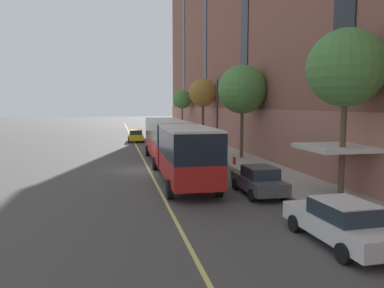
{
  "coord_description": "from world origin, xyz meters",
  "views": [
    {
      "loc": [
        -2.38,
        -27.43,
        4.78
      ],
      "look_at": [
        3.35,
        0.42,
        1.8
      ],
      "focal_mm": 35.0,
      "sensor_mm": 36.0,
      "label": 1
    }
  ],
  "objects_px": {
    "parked_car_red_2": "(182,140)",
    "parked_car_navy_1": "(162,130)",
    "parked_car_white_4": "(341,222)",
    "taxi_cab": "(136,136)",
    "street_tree_far_uptown": "(203,93)",
    "street_lamp": "(218,109)",
    "street_tree_mid_block": "(242,90)",
    "parked_car_silver_5": "(167,133)",
    "street_tree_far_downtown": "(182,99)",
    "street_tree_near_corner": "(346,68)",
    "fire_hydrant": "(234,160)",
    "parked_car_darkgray_0": "(259,180)",
    "city_bus": "(172,142)"
  },
  "relations": [
    {
      "from": "taxi_cab",
      "to": "parked_car_red_2",
      "type": "bearing_deg",
      "value": -52.81
    },
    {
      "from": "street_tree_near_corner",
      "to": "parked_car_navy_1",
      "type": "bearing_deg",
      "value": 94.62
    },
    {
      "from": "parked_car_red_2",
      "to": "street_lamp",
      "type": "distance_m",
      "value": 10.26
    },
    {
      "from": "parked_car_navy_1",
      "to": "parked_car_white_4",
      "type": "xyz_separation_m",
      "value": [
        0.11,
        -48.53,
        0.0
      ]
    },
    {
      "from": "parked_car_white_4",
      "to": "parked_car_silver_5",
      "type": "height_order",
      "value": "same"
    },
    {
      "from": "parked_car_darkgray_0",
      "to": "street_tree_mid_block",
      "type": "height_order",
      "value": "street_tree_mid_block"
    },
    {
      "from": "street_tree_mid_block",
      "to": "city_bus",
      "type": "bearing_deg",
      "value": -147.57
    },
    {
      "from": "street_tree_far_uptown",
      "to": "street_tree_far_downtown",
      "type": "relative_size",
      "value": 1.12
    },
    {
      "from": "street_tree_near_corner",
      "to": "street_tree_far_uptown",
      "type": "xyz_separation_m",
      "value": [
        0.0,
        29.78,
        -0.23
      ]
    },
    {
      "from": "parked_car_white_4",
      "to": "street_lamp",
      "type": "xyz_separation_m",
      "value": [
        1.69,
        21.78,
        3.61
      ]
    },
    {
      "from": "parked_car_red_2",
      "to": "parked_car_navy_1",
      "type": "bearing_deg",
      "value": 90.44
    },
    {
      "from": "taxi_cab",
      "to": "city_bus",
      "type": "bearing_deg",
      "value": -86.12
    },
    {
      "from": "parked_car_red_2",
      "to": "street_tree_near_corner",
      "type": "height_order",
      "value": "street_tree_near_corner"
    },
    {
      "from": "parked_car_silver_5",
      "to": "taxi_cab",
      "type": "xyz_separation_m",
      "value": [
        -4.71,
        -4.14,
        -0.0
      ]
    },
    {
      "from": "parked_car_silver_5",
      "to": "street_tree_far_uptown",
      "type": "distance_m",
      "value": 9.55
    },
    {
      "from": "parked_car_white_4",
      "to": "parked_car_silver_5",
      "type": "xyz_separation_m",
      "value": [
        -0.2,
        41.88,
        -0.0
      ]
    },
    {
      "from": "street_tree_far_uptown",
      "to": "parked_car_white_4",
      "type": "bearing_deg",
      "value": -95.54
    },
    {
      "from": "taxi_cab",
      "to": "street_tree_far_uptown",
      "type": "relative_size",
      "value": 0.55
    },
    {
      "from": "city_bus",
      "to": "parked_car_white_4",
      "type": "relative_size",
      "value": 4.13
    },
    {
      "from": "taxi_cab",
      "to": "street_tree_mid_block",
      "type": "distance_m",
      "value": 20.24
    },
    {
      "from": "street_tree_near_corner",
      "to": "street_tree_far_uptown",
      "type": "height_order",
      "value": "street_tree_near_corner"
    },
    {
      "from": "fire_hydrant",
      "to": "street_tree_near_corner",
      "type": "bearing_deg",
      "value": -81.0
    },
    {
      "from": "parked_car_darkgray_0",
      "to": "taxi_cab",
      "type": "height_order",
      "value": "same"
    },
    {
      "from": "parked_car_navy_1",
      "to": "parked_car_white_4",
      "type": "bearing_deg",
      "value": -89.87
    },
    {
      "from": "street_tree_far_uptown",
      "to": "street_lamp",
      "type": "bearing_deg",
      "value": -97.35
    },
    {
      "from": "parked_car_navy_1",
      "to": "parked_car_white_4",
      "type": "relative_size",
      "value": 0.99
    },
    {
      "from": "parked_car_white_4",
      "to": "street_tree_near_corner",
      "type": "height_order",
      "value": "street_tree_near_corner"
    },
    {
      "from": "street_tree_near_corner",
      "to": "street_lamp",
      "type": "relative_size",
      "value": 1.19
    },
    {
      "from": "parked_car_red_2",
      "to": "parked_car_darkgray_0",
      "type": "bearing_deg",
      "value": -90.23
    },
    {
      "from": "parked_car_red_2",
      "to": "taxi_cab",
      "type": "height_order",
      "value": "same"
    },
    {
      "from": "parked_car_red_2",
      "to": "street_tree_far_downtown",
      "type": "distance_m",
      "value": 19.54
    },
    {
      "from": "taxi_cab",
      "to": "street_tree_far_downtown",
      "type": "xyz_separation_m",
      "value": [
        8.31,
        12.11,
        4.91
      ]
    },
    {
      "from": "parked_car_navy_1",
      "to": "street_tree_mid_block",
      "type": "bearing_deg",
      "value": -82.99
    },
    {
      "from": "parked_car_red_2",
      "to": "street_tree_near_corner",
      "type": "relative_size",
      "value": 0.53
    },
    {
      "from": "street_tree_far_uptown",
      "to": "parked_car_red_2",
      "type": "bearing_deg",
      "value": -132.11
    },
    {
      "from": "street_tree_mid_block",
      "to": "street_lamp",
      "type": "distance_m",
      "value": 2.96
    },
    {
      "from": "parked_car_red_2",
      "to": "street_lamp",
      "type": "bearing_deg",
      "value": -80.0
    },
    {
      "from": "parked_car_white_4",
      "to": "taxi_cab",
      "type": "xyz_separation_m",
      "value": [
        -4.92,
        37.74,
        -0.0
      ]
    },
    {
      "from": "street_tree_near_corner",
      "to": "street_tree_mid_block",
      "type": "bearing_deg",
      "value": 90.0
    },
    {
      "from": "street_tree_near_corner",
      "to": "street_tree_far_uptown",
      "type": "bearing_deg",
      "value": 90.0
    },
    {
      "from": "parked_car_darkgray_0",
      "to": "street_tree_far_uptown",
      "type": "relative_size",
      "value": 0.54
    },
    {
      "from": "city_bus",
      "to": "street_tree_near_corner",
      "type": "xyz_separation_m",
      "value": [
        6.81,
        -10.56,
        4.46
      ]
    },
    {
      "from": "street_tree_mid_block",
      "to": "street_lamp",
      "type": "bearing_deg",
      "value": 134.75
    },
    {
      "from": "parked_car_red_2",
      "to": "fire_hydrant",
      "type": "xyz_separation_m",
      "value": [
        1.57,
        -14.7,
        -0.29
      ]
    },
    {
      "from": "street_tree_near_corner",
      "to": "fire_hydrant",
      "type": "distance_m",
      "value": 12.98
    },
    {
      "from": "parked_car_darkgray_0",
      "to": "parked_car_silver_5",
      "type": "height_order",
      "value": "same"
    },
    {
      "from": "parked_car_red_2",
      "to": "street_tree_near_corner",
      "type": "xyz_separation_m",
      "value": [
        3.37,
        -26.06,
        5.73
      ]
    },
    {
      "from": "parked_car_navy_1",
      "to": "street_tree_far_uptown",
      "type": "height_order",
      "value": "street_tree_far_uptown"
    },
    {
      "from": "parked_car_navy_1",
      "to": "fire_hydrant",
      "type": "relative_size",
      "value": 6.66
    },
    {
      "from": "parked_car_silver_5",
      "to": "parked_car_red_2",
      "type": "bearing_deg",
      "value": -88.78
    }
  ]
}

